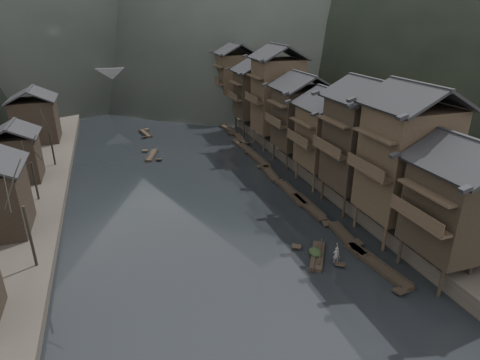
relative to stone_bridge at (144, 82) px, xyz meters
name	(u,v)px	position (x,y,z in m)	size (l,w,h in m)	color
water	(229,257)	(0.00, -72.00, -5.11)	(300.00, 300.00, 0.00)	black
right_bank	(337,118)	(35.00, -32.00, -4.21)	(40.00, 200.00, 1.80)	#2D2823
stilt_houses	(306,105)	(17.28, -52.14, 3.79)	(9.00, 67.60, 16.49)	black
left_houses	(8,154)	(-20.50, -51.88, 0.55)	(8.10, 53.20, 8.73)	black
bare_trees	(20,188)	(-17.00, -65.76, 1.56)	(3.98, 43.03, 7.95)	black
moored_sampans	(267,167)	(11.80, -51.98, -4.91)	(3.15, 62.02, 0.47)	black
midriver_boats	(135,123)	(-4.13, -20.17, -4.91)	(6.03, 44.09, 0.45)	black
stone_bridge	(144,82)	(0.00, 0.00, 0.00)	(40.00, 6.00, 9.00)	#4C4C4F
hero_sampan	(317,255)	(7.75, -74.50, -4.91)	(3.47, 4.79, 0.44)	black
cargo_heap	(316,249)	(7.63, -74.30, -4.33)	(1.13, 1.48, 0.68)	black
boatman	(336,253)	(8.71, -76.02, -3.88)	(0.58, 0.38, 1.58)	slate
bamboo_pole	(341,229)	(8.91, -76.02, -1.53)	(0.06, 0.06, 3.95)	#8C7A51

